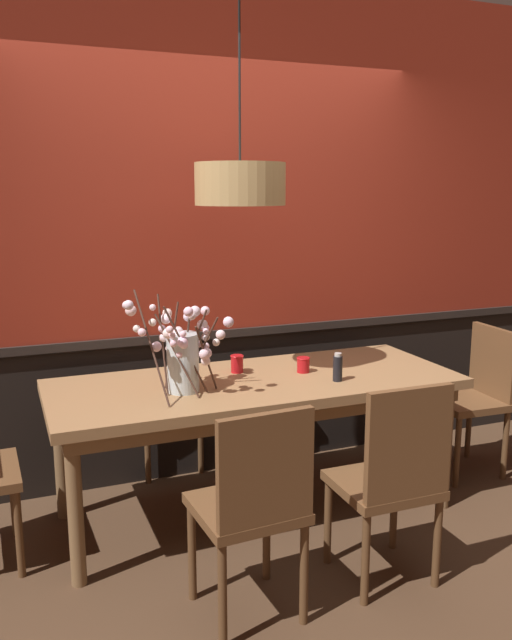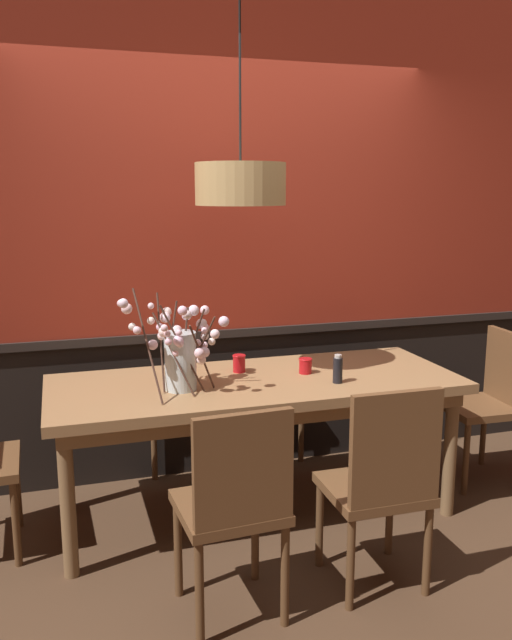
{
  "view_description": "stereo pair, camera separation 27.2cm",
  "coord_description": "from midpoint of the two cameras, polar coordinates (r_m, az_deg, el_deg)",
  "views": [
    {
      "loc": [
        -1.24,
        -3.11,
        1.75
      ],
      "look_at": [
        0.0,
        0.0,
        1.09
      ],
      "focal_mm": 36.63,
      "sensor_mm": 36.0,
      "label": 1
    },
    {
      "loc": [
        -0.98,
        -3.2,
        1.75
      ],
      "look_at": [
        0.0,
        0.0,
        1.09
      ],
      "focal_mm": 36.63,
      "sensor_mm": 36.0,
      "label": 2
    }
  ],
  "objects": [
    {
      "name": "dining_table",
      "position": [
        3.51,
        -2.24,
        -6.53
      ],
      "size": [
        2.17,
        0.85,
        0.76
      ],
      "color": "#997047",
      "rests_on": "ground"
    },
    {
      "name": "chair_head_east_end",
      "position": [
        4.27,
        16.94,
        -6.01
      ],
      "size": [
        0.43,
        0.43,
        0.92
      ],
      "color": "brown",
      "rests_on": "ground"
    },
    {
      "name": "chair_near_side_right",
      "position": [
        2.98,
        9.25,
        -13.24
      ],
      "size": [
        0.43,
        0.41,
        0.95
      ],
      "color": "brown",
      "rests_on": "ground"
    },
    {
      "name": "back_wall",
      "position": [
        4.0,
        -5.6,
        7.19
      ],
      "size": [
        5.52,
        0.14,
        2.96
      ],
      "color": "black",
      "rests_on": "ground"
    },
    {
      "name": "chair_far_side_left",
      "position": [
        4.24,
        -10.1,
        -5.99
      ],
      "size": [
        0.43,
        0.41,
        0.91
      ],
      "color": "brown",
      "rests_on": "ground"
    },
    {
      "name": "condiment_bottle",
      "position": [
        3.45,
        4.91,
        -4.19
      ],
      "size": [
        0.05,
        0.05,
        0.15
      ],
      "color": "black",
      "rests_on": "dining_table"
    },
    {
      "name": "candle_holder_nearer_center",
      "position": [
        3.61,
        1.99,
        -3.94
      ],
      "size": [
        0.07,
        0.07,
        0.08
      ],
      "color": "red",
      "rests_on": "dining_table"
    },
    {
      "name": "chair_far_side_right",
      "position": [
        4.4,
        -2.28,
        -5.19
      ],
      "size": [
        0.44,
        0.44,
        0.9
      ],
      "color": "brown",
      "rests_on": "ground"
    },
    {
      "name": "pendant_lamp",
      "position": [
        3.37,
        -3.77,
        11.77
      ],
      "size": [
        0.46,
        0.46,
        1.29
      ],
      "color": "tan"
    },
    {
      "name": "chair_near_side_left",
      "position": [
        2.7,
        -3.21,
        -15.62
      ],
      "size": [
        0.44,
        0.43,
        0.94
      ],
      "color": "brown",
      "rests_on": "ground"
    },
    {
      "name": "vase_with_blossoms",
      "position": [
        3.27,
        -8.78,
        -3.01
      ],
      "size": [
        0.53,
        0.37,
        0.52
      ],
      "color": "silver",
      "rests_on": "dining_table"
    },
    {
      "name": "candle_holder_nearer_edge",
      "position": [
        3.61,
        -3.83,
        -3.85
      ],
      "size": [
        0.07,
        0.07,
        0.1
      ],
      "color": "red",
      "rests_on": "dining_table"
    },
    {
      "name": "ground_plane",
      "position": [
        3.77,
        -2.15,
        -16.39
      ],
      "size": [
        24.0,
        24.0,
        0.0
      ],
      "primitive_type": "plane",
      "color": "#4C3321"
    }
  ]
}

